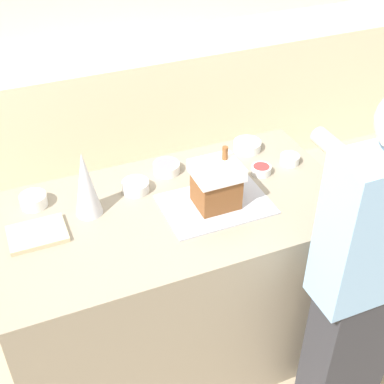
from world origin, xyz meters
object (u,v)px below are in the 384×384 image
object	(u,v)px
candy_bowl_behind_tray	(290,159)
person	(366,278)
candy_bowl_near_tray_left	(136,186)
gingerbread_house	(216,184)
baking_tray	(216,204)
candy_bowl_front_corner	(261,169)
candy_bowl_far_left	(166,167)
cookbook	(37,234)
candy_bowl_center_rear	(247,145)
candy_bowl_near_tray_right	(33,200)
decorative_tree	(85,184)

from	to	relation	value
candy_bowl_behind_tray	person	distance (m)	0.71
candy_bowl_near_tray_left	gingerbread_house	bearing A→B (deg)	-38.88
baking_tray	candy_bowl_front_corner	bearing A→B (deg)	24.84
baking_tray	person	xyz separation A→B (m)	(0.39, -0.54, -0.09)
gingerbread_house	candy_bowl_near_tray_left	bearing A→B (deg)	141.12
baking_tray	candy_bowl_front_corner	distance (m)	0.32
candy_bowl_far_left	cookbook	world-z (taller)	candy_bowl_far_left
gingerbread_house	candy_bowl_front_corner	bearing A→B (deg)	24.83
baking_tray	candy_bowl_front_corner	xyz separation A→B (m)	(0.29, 0.14, 0.02)
candy_bowl_center_rear	candy_bowl_far_left	world-z (taller)	candy_bowl_far_left
candy_bowl_near_tray_left	candy_bowl_front_corner	distance (m)	0.59
candy_bowl_center_rear	baking_tray	bearing A→B (deg)	-133.70
candy_bowl_front_corner	candy_bowl_behind_tray	bearing A→B (deg)	7.80
gingerbread_house	candy_bowl_near_tray_right	xyz separation A→B (m)	(-0.72, 0.30, -0.08)
cookbook	gingerbread_house	bearing A→B (deg)	-7.16
candy_bowl_near_tray_left	cookbook	distance (m)	0.48
gingerbread_house	decorative_tree	world-z (taller)	decorative_tree
candy_bowl_center_rear	gingerbread_house	bearing A→B (deg)	-133.69
baking_tray	person	world-z (taller)	person
candy_bowl_behind_tray	gingerbread_house	bearing A→B (deg)	-160.97
candy_bowl_near_tray_left	candy_bowl_front_corner	bearing A→B (deg)	-9.18
gingerbread_house	candy_bowl_near_tray_right	distance (m)	0.78
candy_bowl_far_left	candy_bowl_near_tray_left	distance (m)	0.20
candy_bowl_near_tray_left	cookbook	bearing A→B (deg)	-163.32
candy_bowl_behind_tray	candy_bowl_front_corner	bearing A→B (deg)	-172.20
candy_bowl_near_tray_right	cookbook	bearing A→B (deg)	-96.08
candy_bowl_near_tray_left	candy_bowl_center_rear	bearing A→B (deg)	10.62
gingerbread_house	cookbook	size ratio (longest dim) A/B	1.13
baking_tray	decorative_tree	world-z (taller)	decorative_tree
decorative_tree	person	world-z (taller)	person
baking_tray	decorative_tree	distance (m)	0.55
candy_bowl_near_tray_left	person	world-z (taller)	person
decorative_tree	candy_bowl_front_corner	world-z (taller)	decorative_tree
candy_bowl_center_rear	candy_bowl_near_tray_right	world-z (taller)	candy_bowl_near_tray_right
candy_bowl_far_left	candy_bowl_front_corner	distance (m)	0.44
candy_bowl_near_tray_right	person	bearing A→B (deg)	-36.95
gingerbread_house	candy_bowl_behind_tray	world-z (taller)	gingerbread_house
candy_bowl_near_tray_right	cookbook	size ratio (longest dim) A/B	0.50
gingerbread_house	cookbook	distance (m)	0.75
decorative_tree	candy_bowl_near_tray_right	bearing A→B (deg)	146.25
baking_tray	candy_bowl_center_rear	size ratio (longest dim) A/B	3.36
baking_tray	cookbook	xyz separation A→B (m)	(-0.74, 0.09, 0.01)
candy_bowl_near_tray_left	candy_bowl_behind_tray	world-z (taller)	candy_bowl_near_tray_left
candy_bowl_near_tray_right	candy_bowl_front_corner	xyz separation A→B (m)	(1.01, -0.16, -0.01)
candy_bowl_center_rear	candy_bowl_behind_tray	world-z (taller)	candy_bowl_center_rear
baking_tray	gingerbread_house	distance (m)	0.11
candy_bowl_near_tray_right	candy_bowl_far_left	bearing A→B (deg)	1.84
baking_tray	gingerbread_house	world-z (taller)	gingerbread_house
candy_bowl_far_left	person	size ratio (longest dim) A/B	0.07
baking_tray	decorative_tree	size ratio (longest dim) A/B	1.53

